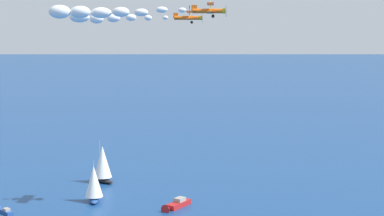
{
  "coord_description": "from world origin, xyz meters",
  "views": [
    {
      "loc": [
        86.61,
        -99.72,
        42.68
      ],
      "look_at": [
        0.94,
        0.75,
        25.52
      ],
      "focal_mm": 57.9,
      "sensor_mm": 36.0,
      "label": 1
    }
  ],
  "objects_px": {
    "sailboat_trailing": "(94,183)",
    "biplane_wingman": "(210,10)",
    "biplane_lead": "(189,17)",
    "wingwalker_lead": "(190,8)",
    "sailboat_ahead": "(102,164)",
    "motorboat_far_stbd": "(175,205)",
    "motorboat_offshore": "(4,211)"
  },
  "relations": [
    {
      "from": "sailboat_trailing",
      "to": "biplane_lead",
      "type": "distance_m",
      "value": 47.16
    },
    {
      "from": "wingwalker_lead",
      "to": "motorboat_far_stbd",
      "type": "bearing_deg",
      "value": -146.12
    },
    {
      "from": "sailboat_trailing",
      "to": "sailboat_ahead",
      "type": "height_order",
      "value": "sailboat_ahead"
    },
    {
      "from": "motorboat_far_stbd",
      "to": "sailboat_trailing",
      "type": "xyz_separation_m",
      "value": [
        -18.92,
        -9.0,
        3.93
      ]
    },
    {
      "from": "wingwalker_lead",
      "to": "biplane_wingman",
      "type": "relative_size",
      "value": 0.23
    },
    {
      "from": "motorboat_offshore",
      "to": "biplane_wingman",
      "type": "bearing_deg",
      "value": 19.56
    },
    {
      "from": "motorboat_far_stbd",
      "to": "biplane_lead",
      "type": "xyz_separation_m",
      "value": [
        2.85,
        1.84,
        44.32
      ]
    },
    {
      "from": "wingwalker_lead",
      "to": "sailboat_ahead",
      "type": "bearing_deg",
      "value": 174.56
    },
    {
      "from": "biplane_wingman",
      "to": "sailboat_trailing",
      "type": "bearing_deg",
      "value": 175.98
    },
    {
      "from": "motorboat_far_stbd",
      "to": "motorboat_offshore",
      "type": "height_order",
      "value": "motorboat_far_stbd"
    },
    {
      "from": "biplane_lead",
      "to": "biplane_wingman",
      "type": "distance_m",
      "value": 21.79
    },
    {
      "from": "motorboat_far_stbd",
      "to": "wingwalker_lead",
      "type": "bearing_deg",
      "value": 33.88
    },
    {
      "from": "sailboat_ahead",
      "to": "biplane_lead",
      "type": "distance_m",
      "value": 52.88
    },
    {
      "from": "motorboat_far_stbd",
      "to": "sailboat_ahead",
      "type": "distance_m",
      "value": 32.6
    },
    {
      "from": "motorboat_far_stbd",
      "to": "sailboat_ahead",
      "type": "height_order",
      "value": "sailboat_ahead"
    },
    {
      "from": "motorboat_far_stbd",
      "to": "sailboat_trailing",
      "type": "bearing_deg",
      "value": -154.56
    },
    {
      "from": "motorboat_far_stbd",
      "to": "wingwalker_lead",
      "type": "xyz_separation_m",
      "value": [
        2.82,
        1.9,
        46.47
      ]
    },
    {
      "from": "wingwalker_lead",
      "to": "biplane_wingman",
      "type": "xyz_separation_m",
      "value": [
        17.05,
        -13.63,
        -1.15
      ]
    },
    {
      "from": "biplane_lead",
      "to": "wingwalker_lead",
      "type": "distance_m",
      "value": 2.15
    },
    {
      "from": "biplane_lead",
      "to": "wingwalker_lead",
      "type": "height_order",
      "value": "wingwalker_lead"
    },
    {
      "from": "wingwalker_lead",
      "to": "biplane_wingman",
      "type": "distance_m",
      "value": 21.86
    },
    {
      "from": "biplane_wingman",
      "to": "biplane_lead",
      "type": "bearing_deg",
      "value": 141.44
    },
    {
      "from": "sailboat_trailing",
      "to": "biplane_wingman",
      "type": "height_order",
      "value": "biplane_wingman"
    },
    {
      "from": "sailboat_ahead",
      "to": "motorboat_far_stbd",
      "type": "bearing_deg",
      "value": -9.27
    },
    {
      "from": "motorboat_offshore",
      "to": "biplane_lead",
      "type": "relative_size",
      "value": 0.89
    },
    {
      "from": "sailboat_ahead",
      "to": "wingwalker_lead",
      "type": "relative_size",
      "value": 7.6
    },
    {
      "from": "sailboat_trailing",
      "to": "sailboat_ahead",
      "type": "bearing_deg",
      "value": 132.32
    },
    {
      "from": "motorboat_far_stbd",
      "to": "biplane_lead",
      "type": "relative_size",
      "value": 1.43
    },
    {
      "from": "wingwalker_lead",
      "to": "biplane_wingman",
      "type": "bearing_deg",
      "value": -38.63
    },
    {
      "from": "sailboat_trailing",
      "to": "sailboat_ahead",
      "type": "distance_m",
      "value": 19.22
    },
    {
      "from": "sailboat_ahead",
      "to": "biplane_lead",
      "type": "height_order",
      "value": "biplane_lead"
    },
    {
      "from": "motorboat_far_stbd",
      "to": "sailboat_ahead",
      "type": "relative_size",
      "value": 0.82
    }
  ]
}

